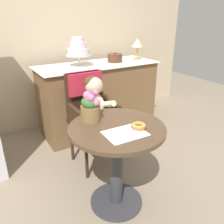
{
  "coord_description": "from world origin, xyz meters",
  "views": [
    {
      "loc": [
        -0.83,
        -1.27,
        1.48
      ],
      "look_at": [
        0.05,
        0.15,
        0.77
      ],
      "focal_mm": 36.93,
      "sensor_mm": 36.0,
      "label": 1
    }
  ],
  "objects_px": {
    "round_layer_cake": "(115,58)",
    "table_lamp": "(137,44)",
    "donut_front": "(139,126)",
    "flower_vase": "(90,107)",
    "cafe_table": "(117,151)",
    "tiered_cake_stand": "(78,49)",
    "seated_child": "(96,106)",
    "wicker_chair": "(89,105)"
  },
  "relations": [
    {
      "from": "round_layer_cake",
      "to": "table_lamp",
      "type": "xyz_separation_m",
      "value": [
        0.34,
        -0.03,
        0.16
      ]
    },
    {
      "from": "donut_front",
      "to": "round_layer_cake",
      "type": "distance_m",
      "value": 1.59
    },
    {
      "from": "flower_vase",
      "to": "cafe_table",
      "type": "bearing_deg",
      "value": -59.75
    },
    {
      "from": "flower_vase",
      "to": "tiered_cake_stand",
      "type": "height_order",
      "value": "tiered_cake_stand"
    },
    {
      "from": "tiered_cake_stand",
      "to": "round_layer_cake",
      "type": "height_order",
      "value": "tiered_cake_stand"
    },
    {
      "from": "cafe_table",
      "to": "seated_child",
      "type": "xyz_separation_m",
      "value": [
        0.11,
        0.54,
        0.17
      ]
    },
    {
      "from": "round_layer_cake",
      "to": "tiered_cake_stand",
      "type": "bearing_deg",
      "value": -179.05
    },
    {
      "from": "donut_front",
      "to": "tiered_cake_stand",
      "type": "distance_m",
      "value": 1.47
    },
    {
      "from": "wicker_chair",
      "to": "round_layer_cake",
      "type": "xyz_separation_m",
      "value": [
        0.7,
        0.61,
        0.31
      ]
    },
    {
      "from": "seated_child",
      "to": "tiered_cake_stand",
      "type": "height_order",
      "value": "tiered_cake_stand"
    },
    {
      "from": "flower_vase",
      "to": "tiered_cake_stand",
      "type": "distance_m",
      "value": 1.21
    },
    {
      "from": "wicker_chair",
      "to": "donut_front",
      "type": "xyz_separation_m",
      "value": [
        0.0,
        -0.81,
        0.1
      ]
    },
    {
      "from": "seated_child",
      "to": "tiered_cake_stand",
      "type": "bearing_deg",
      "value": 76.54
    },
    {
      "from": "seated_child",
      "to": "table_lamp",
      "type": "height_order",
      "value": "table_lamp"
    },
    {
      "from": "seated_child",
      "to": "table_lamp",
      "type": "xyz_separation_m",
      "value": [
        1.04,
        0.74,
        0.44
      ]
    },
    {
      "from": "round_layer_cake",
      "to": "table_lamp",
      "type": "height_order",
      "value": "table_lamp"
    },
    {
      "from": "seated_child",
      "to": "donut_front",
      "type": "relative_size",
      "value": 6.61
    },
    {
      "from": "table_lamp",
      "to": "donut_front",
      "type": "bearing_deg",
      "value": -126.67
    },
    {
      "from": "round_layer_cake",
      "to": "donut_front",
      "type": "bearing_deg",
      "value": -116.08
    },
    {
      "from": "round_layer_cake",
      "to": "seated_child",
      "type": "bearing_deg",
      "value": -132.27
    },
    {
      "from": "cafe_table",
      "to": "round_layer_cake",
      "type": "height_order",
      "value": "round_layer_cake"
    },
    {
      "from": "cafe_table",
      "to": "seated_child",
      "type": "height_order",
      "value": "seated_child"
    },
    {
      "from": "table_lamp",
      "to": "seated_child",
      "type": "bearing_deg",
      "value": -144.51
    },
    {
      "from": "wicker_chair",
      "to": "donut_front",
      "type": "height_order",
      "value": "wicker_chair"
    },
    {
      "from": "wicker_chair",
      "to": "round_layer_cake",
      "type": "relative_size",
      "value": 4.93
    },
    {
      "from": "wicker_chair",
      "to": "table_lamp",
      "type": "bearing_deg",
      "value": 26.01
    },
    {
      "from": "donut_front",
      "to": "tiered_cake_stand",
      "type": "xyz_separation_m",
      "value": [
        0.18,
        1.41,
        0.36
      ]
    },
    {
      "from": "tiered_cake_stand",
      "to": "round_layer_cake",
      "type": "distance_m",
      "value": 0.54
    },
    {
      "from": "round_layer_cake",
      "to": "flower_vase",
      "type": "bearing_deg",
      "value": -129.67
    },
    {
      "from": "seated_child",
      "to": "table_lamp",
      "type": "relative_size",
      "value": 2.55
    },
    {
      "from": "donut_front",
      "to": "tiered_cake_stand",
      "type": "height_order",
      "value": "tiered_cake_stand"
    },
    {
      "from": "tiered_cake_stand",
      "to": "donut_front",
      "type": "bearing_deg",
      "value": -97.2
    },
    {
      "from": "wicker_chair",
      "to": "donut_front",
      "type": "bearing_deg",
      "value": -93.12
    },
    {
      "from": "donut_front",
      "to": "table_lamp",
      "type": "distance_m",
      "value": 1.77
    },
    {
      "from": "wicker_chair",
      "to": "table_lamp",
      "type": "height_order",
      "value": "table_lamp"
    },
    {
      "from": "flower_vase",
      "to": "table_lamp",
      "type": "height_order",
      "value": "table_lamp"
    },
    {
      "from": "tiered_cake_stand",
      "to": "table_lamp",
      "type": "xyz_separation_m",
      "value": [
        0.86,
        -0.02,
        0.01
      ]
    },
    {
      "from": "flower_vase",
      "to": "table_lamp",
      "type": "relative_size",
      "value": 0.85
    },
    {
      "from": "flower_vase",
      "to": "seated_child",
      "type": "bearing_deg",
      "value": 56.86
    },
    {
      "from": "seated_child",
      "to": "flower_vase",
      "type": "xyz_separation_m",
      "value": [
        -0.23,
        -0.35,
        0.16
      ]
    },
    {
      "from": "cafe_table",
      "to": "round_layer_cake",
      "type": "relative_size",
      "value": 3.72
    },
    {
      "from": "wicker_chair",
      "to": "tiered_cake_stand",
      "type": "bearing_deg",
      "value": 69.86
    }
  ]
}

